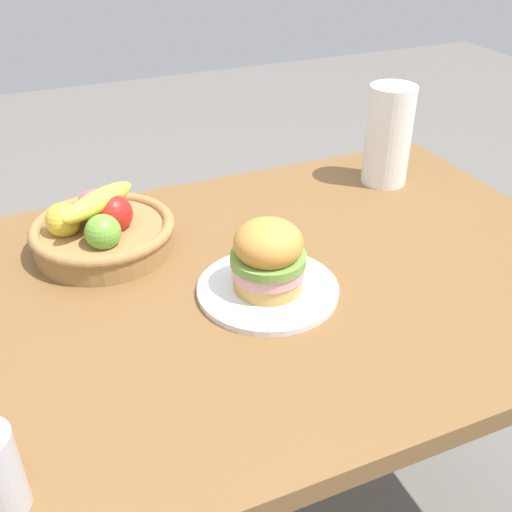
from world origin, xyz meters
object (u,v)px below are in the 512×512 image
(fruit_basket, at_px, (102,229))
(paper_towel_roll, at_px, (388,135))
(sandwich, at_px, (268,256))
(plate, at_px, (268,289))

(fruit_basket, height_order, paper_towel_roll, paper_towel_roll)
(sandwich, xyz_separation_m, fruit_basket, (-0.25, 0.27, -0.03))
(plate, distance_m, paper_towel_roll, 0.57)
(plate, height_order, sandwich, sandwich)
(sandwich, height_order, fruit_basket, sandwich)
(plate, bearing_deg, paper_towel_roll, 34.77)
(fruit_basket, relative_size, paper_towel_roll, 1.21)
(plate, relative_size, sandwich, 1.91)
(paper_towel_roll, bearing_deg, fruit_basket, -175.98)
(fruit_basket, xyz_separation_m, paper_towel_roll, (0.71, 0.05, 0.07))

